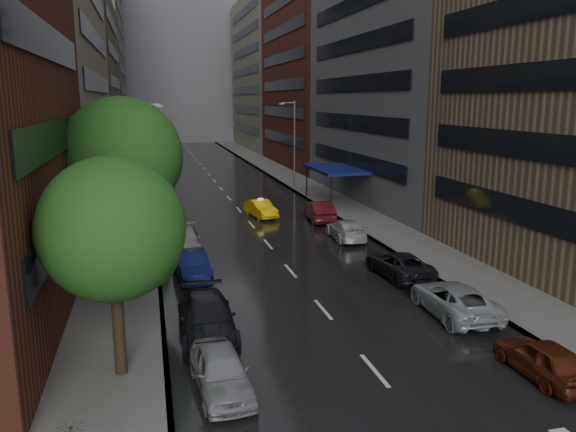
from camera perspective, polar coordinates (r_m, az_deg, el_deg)
name	(u,v)px	position (r m, az deg, el deg)	size (l,w,h in m)	color
road	(216,183)	(64.00, -7.28, 3.32)	(14.00, 140.00, 0.01)	black
sidewalk_left	(134,186)	(63.58, -15.37, 3.00)	(4.00, 140.00, 0.15)	gray
sidewalk_right	(293,180)	(65.63, 0.56, 3.69)	(4.00, 140.00, 0.15)	gray
buildings_left	(74,40)	(72.38, -20.90, 16.33)	(8.00, 108.00, 38.00)	maroon
buildings_right	(327,53)	(73.30, 3.94, 16.24)	(8.05, 109.10, 36.00)	#937A5B
building_far	(178,68)	(131.26, -11.14, 14.51)	(40.00, 14.00, 32.00)	slate
tree_near	(112,230)	(19.07, -17.42, -1.32)	(4.77, 4.77, 7.60)	#382619
tree_mid	(122,157)	(29.20, -16.48, 5.75)	(5.97, 5.97, 9.51)	#382619
tree_far	(132,145)	(47.22, -15.60, 6.97)	(5.24, 5.24, 8.35)	#382619
taxi	(261,208)	(45.29, -2.80, 0.77)	(1.46, 4.18, 1.38)	yellow
parked_cars_left	(198,287)	(26.75, -9.15, -7.13)	(2.24, 22.51, 1.55)	#949398
parked_cars_right	(388,256)	(31.95, 10.11, -4.06)	(2.59, 30.35, 1.60)	#592211
street_lamp_left	(143,160)	(43.12, -14.49, 5.50)	(1.74, 0.22, 9.00)	gray
street_lamp_right	(294,142)	(59.98, 0.59, 7.55)	(1.74, 0.22, 9.00)	gray
awning	(335,169)	(50.97, 4.80, 4.77)	(4.00, 8.00, 3.12)	navy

